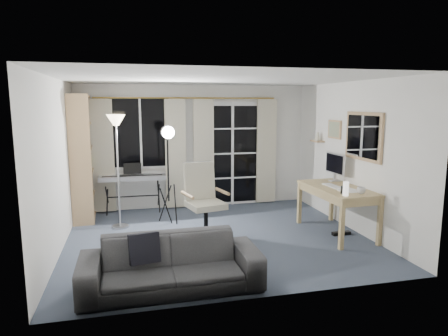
{
  "coord_description": "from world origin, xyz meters",
  "views": [
    {
      "loc": [
        -1.28,
        -5.78,
        2.05
      ],
      "look_at": [
        0.19,
        0.35,
        1.03
      ],
      "focal_mm": 32.0,
      "sensor_mm": 36.0,
      "label": 1
    }
  ],
  "objects_px": {
    "keyboard_piano": "(133,178)",
    "desk": "(337,193)",
    "bookshelf": "(80,161)",
    "torchiere_lamp": "(117,137)",
    "office_chair": "(202,194)",
    "mug": "(361,190)",
    "sofa": "(171,255)",
    "studio_light": "(168,144)",
    "monitor": "(335,164)"
  },
  "relations": [
    {
      "from": "torchiere_lamp",
      "to": "desk",
      "type": "height_order",
      "value": "torchiere_lamp"
    },
    {
      "from": "office_chair",
      "to": "monitor",
      "type": "distance_m",
      "value": 2.33
    },
    {
      "from": "torchiere_lamp",
      "to": "studio_light",
      "type": "distance_m",
      "value": 0.83
    },
    {
      "from": "office_chair",
      "to": "monitor",
      "type": "xyz_separation_m",
      "value": [
        2.3,
        0.15,
        0.35
      ]
    },
    {
      "from": "keyboard_piano",
      "to": "studio_light",
      "type": "xyz_separation_m",
      "value": [
        0.59,
        -0.8,
        0.71
      ]
    },
    {
      "from": "monitor",
      "to": "office_chair",
      "type": "bearing_deg",
      "value": -178.25
    },
    {
      "from": "sofa",
      "to": "mug",
      "type": "bearing_deg",
      "value": 15.56
    },
    {
      "from": "bookshelf",
      "to": "studio_light",
      "type": "bearing_deg",
      "value": -27.67
    },
    {
      "from": "torchiere_lamp",
      "to": "office_chair",
      "type": "xyz_separation_m",
      "value": [
        1.24,
        -0.82,
        -0.82
      ]
    },
    {
      "from": "bookshelf",
      "to": "sofa",
      "type": "distance_m",
      "value": 3.44
    },
    {
      "from": "studio_light",
      "to": "mug",
      "type": "relative_size",
      "value": 13.99
    },
    {
      "from": "keyboard_piano",
      "to": "sofa",
      "type": "relative_size",
      "value": 0.62
    },
    {
      "from": "bookshelf",
      "to": "desk",
      "type": "height_order",
      "value": "bookshelf"
    },
    {
      "from": "studio_light",
      "to": "sofa",
      "type": "relative_size",
      "value": 0.87
    },
    {
      "from": "keyboard_piano",
      "to": "sofa",
      "type": "bearing_deg",
      "value": -82.32
    },
    {
      "from": "studio_light",
      "to": "monitor",
      "type": "relative_size",
      "value": 3.18
    },
    {
      "from": "office_chair",
      "to": "desk",
      "type": "bearing_deg",
      "value": -20.83
    },
    {
      "from": "office_chair",
      "to": "keyboard_piano",
      "type": "bearing_deg",
      "value": 108.78
    },
    {
      "from": "bookshelf",
      "to": "keyboard_piano",
      "type": "bearing_deg",
      "value": 4.26
    },
    {
      "from": "monitor",
      "to": "sofa",
      "type": "relative_size",
      "value": 0.27
    },
    {
      "from": "studio_light",
      "to": "bookshelf",
      "type": "bearing_deg",
      "value": 152.77
    },
    {
      "from": "desk",
      "to": "mug",
      "type": "bearing_deg",
      "value": -80.75
    },
    {
      "from": "monitor",
      "to": "bookshelf",
      "type": "bearing_deg",
      "value": 159.73
    },
    {
      "from": "torchiere_lamp",
      "to": "monitor",
      "type": "height_order",
      "value": "torchiere_lamp"
    },
    {
      "from": "sofa",
      "to": "torchiere_lamp",
      "type": "bearing_deg",
      "value": 103.55
    },
    {
      "from": "desk",
      "to": "mug",
      "type": "height_order",
      "value": "mug"
    },
    {
      "from": "desk",
      "to": "keyboard_piano",
      "type": "bearing_deg",
      "value": 145.97
    },
    {
      "from": "bookshelf",
      "to": "desk",
      "type": "bearing_deg",
      "value": -27.19
    },
    {
      "from": "monitor",
      "to": "studio_light",
      "type": "bearing_deg",
      "value": 163.74
    },
    {
      "from": "studio_light",
      "to": "sofa",
      "type": "height_order",
      "value": "studio_light"
    },
    {
      "from": "studio_light",
      "to": "mug",
      "type": "bearing_deg",
      "value": -34.18
    },
    {
      "from": "keyboard_piano",
      "to": "mug",
      "type": "distance_m",
      "value": 4.04
    },
    {
      "from": "bookshelf",
      "to": "keyboard_piano",
      "type": "xyz_separation_m",
      "value": [
        0.9,
        0.11,
        -0.38
      ]
    },
    {
      "from": "bookshelf",
      "to": "studio_light",
      "type": "distance_m",
      "value": 1.68
    },
    {
      "from": "studio_light",
      "to": "sofa",
      "type": "bearing_deg",
      "value": -97.57
    },
    {
      "from": "sofa",
      "to": "studio_light",
      "type": "bearing_deg",
      "value": 84.41
    },
    {
      "from": "monitor",
      "to": "sofa",
      "type": "xyz_separation_m",
      "value": [
        -2.95,
        -1.75,
        -0.65
      ]
    },
    {
      "from": "keyboard_piano",
      "to": "mug",
      "type": "relative_size",
      "value": 9.94
    },
    {
      "from": "keyboard_piano",
      "to": "monitor",
      "type": "distance_m",
      "value": 3.65
    },
    {
      "from": "monitor",
      "to": "torchiere_lamp",
      "type": "bearing_deg",
      "value": 167.29
    },
    {
      "from": "desk",
      "to": "monitor",
      "type": "height_order",
      "value": "monitor"
    },
    {
      "from": "desk",
      "to": "bookshelf",
      "type": "bearing_deg",
      "value": 153.37
    },
    {
      "from": "keyboard_piano",
      "to": "monitor",
      "type": "height_order",
      "value": "monitor"
    },
    {
      "from": "torchiere_lamp",
      "to": "studio_light",
      "type": "bearing_deg",
      "value": 1.55
    },
    {
      "from": "mug",
      "to": "sofa",
      "type": "xyz_separation_m",
      "value": [
        -2.85,
        -0.8,
        -0.43
      ]
    },
    {
      "from": "desk",
      "to": "monitor",
      "type": "xyz_separation_m",
      "value": [
        0.2,
        0.45,
        0.38
      ]
    },
    {
      "from": "studio_light",
      "to": "keyboard_piano",
      "type": "bearing_deg",
      "value": 124.06
    },
    {
      "from": "bookshelf",
      "to": "keyboard_piano",
      "type": "distance_m",
      "value": 0.98
    },
    {
      "from": "bookshelf",
      "to": "desk",
      "type": "distance_m",
      "value": 4.42
    },
    {
      "from": "keyboard_piano",
      "to": "desk",
      "type": "distance_m",
      "value": 3.67
    }
  ]
}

